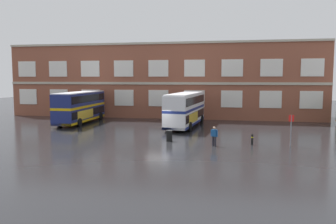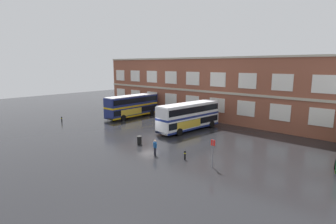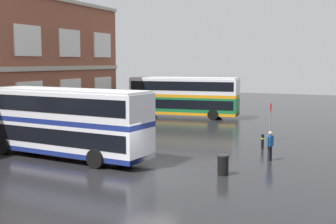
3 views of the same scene
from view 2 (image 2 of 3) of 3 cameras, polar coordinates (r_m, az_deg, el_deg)
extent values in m
plane|color=black|center=(37.70, -2.17, -4.68)|extent=(120.00, 120.00, 0.00)
cube|color=brown|center=(50.95, 8.06, 5.21)|extent=(46.64, 8.00, 10.65)
cube|color=#B2A893|center=(47.66, 5.29, 4.67)|extent=(46.64, 0.16, 0.36)
cube|color=#B2A893|center=(47.48, 5.42, 11.52)|extent=(46.64, 0.28, 0.30)
cube|color=silver|center=(62.51, -10.13, 3.90)|extent=(2.90, 0.12, 2.34)
cube|color=silver|center=(58.52, -7.01, 3.56)|extent=(2.90, 0.12, 2.34)
cube|color=silver|center=(54.72, -3.45, 3.16)|extent=(2.90, 0.12, 2.34)
cube|color=silver|center=(51.18, 0.62, 2.69)|extent=(2.90, 0.12, 2.34)
cube|color=silver|center=(47.93, 5.26, 2.13)|extent=(2.90, 0.12, 2.34)
cube|color=silver|center=(45.04, 10.53, 1.48)|extent=(2.90, 0.12, 2.34)
cube|color=silver|center=(42.59, 16.46, 0.74)|extent=(2.90, 0.12, 2.34)
cube|color=silver|center=(40.66, 23.03, -0.10)|extent=(2.90, 0.12, 2.34)
cube|color=silver|center=(39.32, 30.15, -1.00)|extent=(2.90, 0.12, 2.34)
cube|color=silver|center=(62.20, -10.25, 7.81)|extent=(2.90, 0.12, 2.34)
cube|color=silver|center=(58.18, -7.10, 7.73)|extent=(2.90, 0.12, 2.34)
cube|color=silver|center=(54.37, -3.50, 7.62)|extent=(2.90, 0.12, 2.34)
cube|color=silver|center=(50.79, 0.63, 7.46)|extent=(2.90, 0.12, 2.34)
cube|color=silver|center=(47.52, 5.34, 7.23)|extent=(2.90, 0.12, 2.34)
cube|color=silver|center=(44.61, 10.71, 6.90)|extent=(2.90, 0.12, 2.34)
cube|color=silver|center=(42.13, 16.75, 6.46)|extent=(2.90, 0.12, 2.34)
cube|color=silver|center=(40.18, 23.46, 5.89)|extent=(2.90, 0.12, 2.34)
cube|color=silver|center=(38.82, 30.71, 5.18)|extent=(2.90, 0.12, 2.34)
cube|color=navy|center=(49.67, -7.69, 0.32)|extent=(2.81, 11.06, 1.75)
cube|color=black|center=(49.63, -7.69, 0.56)|extent=(2.84, 10.62, 0.90)
cube|color=gold|center=(49.50, -7.72, 1.49)|extent=(2.81, 11.06, 0.30)
cube|color=navy|center=(49.37, -7.74, 2.55)|extent=(2.81, 11.06, 1.55)
cube|color=black|center=(49.36, -7.74, 2.64)|extent=(2.84, 10.62, 0.90)
cube|color=gold|center=(49.80, -7.67, -0.52)|extent=(2.83, 11.06, 0.28)
cube|color=silver|center=(49.27, -7.76, 3.51)|extent=(2.70, 10.83, 0.12)
cube|color=gold|center=(47.84, -7.85, 0.04)|extent=(0.14, 4.84, 1.10)
cube|color=yellow|center=(53.07, -3.32, 3.62)|extent=(1.66, 0.10, 0.40)
cylinder|color=black|center=(51.49, -3.52, -0.06)|extent=(0.34, 1.05, 1.04)
cylinder|color=black|center=(53.28, -5.48, 0.26)|extent=(0.34, 1.05, 1.04)
cylinder|color=black|center=(46.74, -9.66, -1.24)|extent=(0.34, 1.05, 1.04)
cylinder|color=black|center=(48.70, -11.57, -0.84)|extent=(0.34, 1.05, 1.04)
cube|color=silver|center=(39.52, 4.54, -2.18)|extent=(3.53, 11.18, 1.75)
cube|color=black|center=(39.47, 4.55, -1.88)|extent=(3.53, 10.75, 0.90)
cube|color=navy|center=(39.31, 4.56, -0.72)|extent=(3.53, 11.18, 0.30)
cube|color=silver|center=(39.15, 4.58, 0.61)|extent=(3.53, 11.18, 1.55)
cube|color=black|center=(39.14, 4.58, 0.72)|extent=(3.53, 10.75, 0.90)
cube|color=navy|center=(39.68, 4.53, -3.21)|extent=(3.55, 11.19, 0.28)
cube|color=silver|center=(39.02, 4.60, 1.82)|extent=(3.41, 10.96, 0.12)
cube|color=gold|center=(37.70, 4.62, -2.65)|extent=(0.47, 4.82, 1.10)
cube|color=yellow|center=(43.21, 9.53, 1.98)|extent=(1.66, 0.21, 0.40)
cylinder|color=black|center=(41.74, 9.42, -2.61)|extent=(0.41, 1.06, 1.04)
cylinder|color=black|center=(43.31, 6.76, -2.07)|extent=(0.41, 1.06, 1.04)
cylinder|color=black|center=(36.51, 2.46, -4.33)|extent=(0.41, 1.06, 1.04)
cylinder|color=black|center=(38.29, -0.25, -3.63)|extent=(0.41, 1.06, 1.04)
cylinder|color=black|center=(28.84, -2.73, -8.52)|extent=(0.20, 0.20, 0.85)
cylinder|color=black|center=(29.01, -2.91, -8.41)|extent=(0.20, 0.20, 0.85)
cube|color=#194C8C|center=(28.70, -2.83, -7.10)|extent=(0.46, 0.35, 0.60)
cylinder|color=#194C8C|center=(28.49, -2.60, -7.29)|extent=(0.14, 0.14, 0.57)
cylinder|color=#194C8C|center=(28.94, -3.06, -7.02)|extent=(0.14, 0.14, 0.57)
sphere|color=tan|center=(28.58, -2.84, -6.25)|extent=(0.22, 0.22, 0.22)
cylinder|color=slate|center=(25.72, 9.66, -8.85)|extent=(0.10, 0.10, 2.70)
cube|color=red|center=(25.37, 9.70, -6.57)|extent=(0.44, 0.04, 0.56)
cylinder|color=black|center=(32.83, -6.21, -6.14)|extent=(0.56, 0.56, 0.95)
cylinder|color=black|center=(32.69, -6.23, -5.27)|extent=(0.60, 0.60, 0.08)
cylinder|color=black|center=(48.36, -21.97, -1.51)|extent=(0.18, 0.18, 0.95)
cylinder|color=yellow|center=(48.32, -21.99, -1.27)|extent=(0.19, 0.19, 0.08)
cylinder|color=black|center=(27.64, 3.67, -9.27)|extent=(0.18, 0.18, 0.95)
cylinder|color=yellow|center=(27.57, 3.67, -8.86)|extent=(0.19, 0.19, 0.08)
camera|label=1|loc=(20.81, -75.62, -8.19)|focal=36.62mm
camera|label=3|loc=(46.89, -29.60, 3.96)|focal=46.89mm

